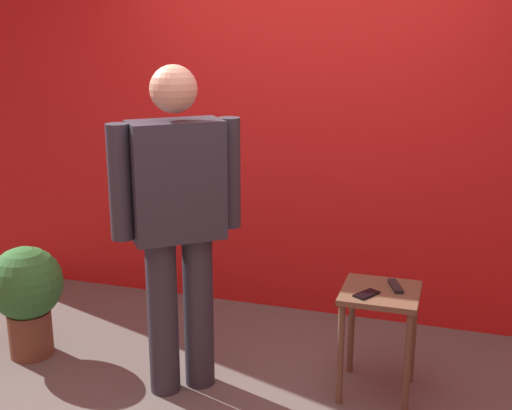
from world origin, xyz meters
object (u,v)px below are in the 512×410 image
at_px(cell_phone, 367,294).
at_px(potted_plant, 27,292).
at_px(standing_person, 178,216).
at_px(side_table, 379,313).
at_px(tv_remote, 395,286).

distance_m(cell_phone, potted_plant, 2.01).
bearing_deg(standing_person, cell_phone, 10.34).
height_order(cell_phone, potted_plant, potted_plant).
bearing_deg(cell_phone, standing_person, -138.53).
bearing_deg(side_table, cell_phone, -126.30).
distance_m(standing_person, potted_plant, 1.18).
bearing_deg(side_table, tv_remote, 38.13).
bearing_deg(tv_remote, side_table, -161.96).
relative_size(side_table, potted_plant, 0.87).
relative_size(side_table, tv_remote, 3.53).
xyz_separation_m(cell_phone, tv_remote, (0.13, 0.14, 0.01)).
distance_m(side_table, cell_phone, 0.17).
relative_size(cell_phone, potted_plant, 0.21).
relative_size(standing_person, side_table, 2.95).
bearing_deg(tv_remote, cell_phone, -153.56).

